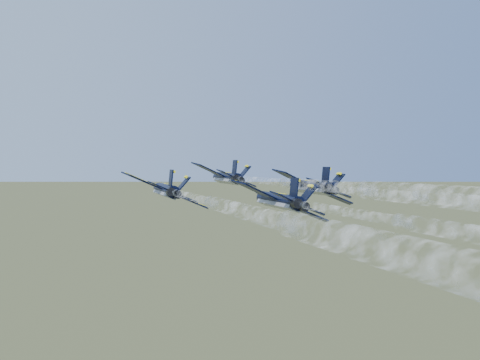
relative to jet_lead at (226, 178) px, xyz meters
name	(u,v)px	position (x,y,z in m)	size (l,w,h in m)	color
jet_lead	(226,178)	(0.00, 0.00, 0.00)	(12.47, 17.82, 5.98)	black
jet_left	(165,190)	(-15.23, -12.43, 0.00)	(12.47, 17.82, 5.98)	black
jet_right	(310,187)	(6.17, -17.65, 0.00)	(12.47, 17.82, 5.98)	black
jet_slot	(278,200)	(-5.56, -28.76, 0.00)	(12.47, 17.82, 5.98)	black
smoke_trail_lead	(450,271)	(-11.91, -64.79, 0.03)	(18.24, 88.41, 2.90)	white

